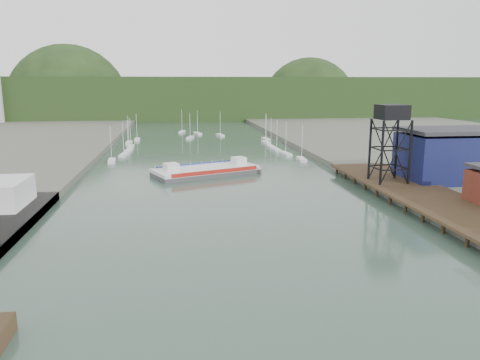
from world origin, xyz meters
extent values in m
cube|color=black|center=(37.00, 45.00, 1.90)|extent=(14.00, 70.00, 0.50)
cylinder|color=black|center=(31.00, 45.00, 0.80)|extent=(0.60, 0.60, 2.20)
cylinder|color=black|center=(43.00, 45.00, 0.80)|extent=(0.60, 0.60, 2.20)
cylinder|color=black|center=(32.00, 55.00, 8.65)|extent=(0.50, 0.50, 13.00)
cylinder|color=black|center=(38.00, 55.00, 8.65)|extent=(0.50, 0.50, 13.00)
cylinder|color=black|center=(32.00, 61.00, 8.65)|extent=(0.50, 0.50, 13.00)
cylinder|color=black|center=(38.00, 61.00, 8.65)|extent=(0.50, 0.50, 13.00)
cube|color=black|center=(35.00, 58.00, 16.65)|extent=(5.50, 5.50, 3.00)
cube|color=#0C0F38|center=(50.00, 60.00, 6.60)|extent=(20.00, 14.00, 10.00)
cube|color=#2D2D33|center=(50.00, 60.00, 12.50)|extent=(20.50, 14.50, 0.80)
cube|color=silver|center=(-27.54, 103.89, 0.35)|extent=(2.67, 7.65, 0.90)
cube|color=silver|center=(-25.28, 115.30, 0.35)|extent=(2.81, 7.67, 0.90)
cube|color=silver|center=(-24.71, 124.17, 0.35)|extent=(2.35, 7.59, 0.90)
cube|color=silver|center=(-24.81, 134.09, 0.35)|extent=(2.01, 7.50, 0.90)
cube|color=silver|center=(-26.64, 146.33, 0.35)|extent=(2.00, 7.50, 0.90)
cube|color=silver|center=(-24.32, 156.17, 0.35)|extent=(2.16, 7.54, 0.90)
cube|color=silver|center=(27.56, 99.03, 0.35)|extent=(2.53, 7.62, 0.90)
cube|color=silver|center=(25.46, 110.51, 0.35)|extent=(2.76, 7.67, 0.90)
cube|color=silver|center=(24.46, 119.29, 0.35)|extent=(2.22, 7.56, 0.90)
cube|color=silver|center=(24.27, 128.28, 0.35)|extent=(2.18, 7.54, 0.90)
cube|color=silver|center=(24.67, 139.38, 0.35)|extent=(2.46, 7.61, 0.90)
cube|color=silver|center=(26.78, 150.99, 0.35)|extent=(2.48, 7.61, 0.90)
cube|color=silver|center=(-3.16, 160.00, 0.35)|extent=(3.78, 7.76, 0.90)
cube|color=silver|center=(10.04, 168.00, 0.35)|extent=(3.31, 7.74, 0.90)
cube|color=silver|center=(0.66, 176.00, 0.35)|extent=(3.76, 7.76, 0.90)
cube|color=silver|center=(-6.11, 184.00, 0.35)|extent=(3.40, 7.74, 0.90)
cube|color=black|center=(0.00, 300.00, 12.00)|extent=(500.00, 120.00, 28.00)
sphere|color=black|center=(-80.00, 300.00, 8.00)|extent=(80.00, 80.00, 80.00)
sphere|color=black|center=(90.00, 310.00, 6.00)|extent=(70.00, 70.00, 70.00)
cube|color=#434345|center=(-1.64, 81.35, 0.52)|extent=(27.92, 19.45, 1.04)
cube|color=silver|center=(-1.64, 81.35, 1.45)|extent=(27.92, 19.45, 0.83)
cube|color=#B01B14|center=(0.35, 76.50, 1.66)|extent=(21.16, 8.82, 0.93)
cube|color=navy|center=(-3.64, 86.19, 1.66)|extent=(21.16, 8.82, 0.93)
cube|color=silver|center=(-10.28, 77.80, 2.70)|extent=(4.06, 4.06, 2.07)
cube|color=silver|center=(6.99, 84.90, 2.70)|extent=(4.06, 4.06, 2.07)
camera|label=1|loc=(-8.89, -33.22, 22.47)|focal=35.00mm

